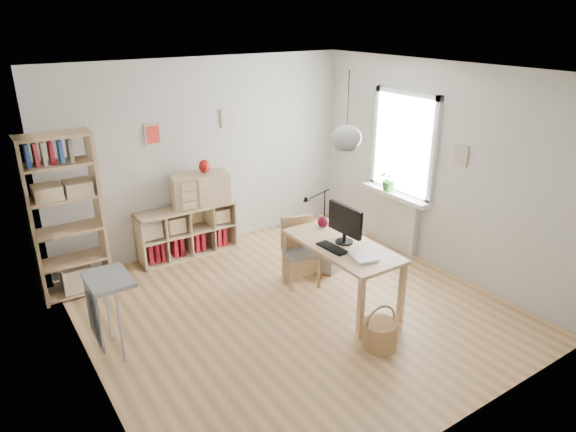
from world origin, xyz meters
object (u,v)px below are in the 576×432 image
cube_shelf (185,235)px  drawer_chest (200,189)px  desk (342,251)px  chair (300,247)px  monitor (345,222)px  storage_chest (327,254)px  tall_bookshelf (64,211)px

cube_shelf → drawer_chest: bearing=-9.0°
desk → chair: size_ratio=1.76×
desk → drawer_chest: drawer_chest is taller
desk → monitor: monitor is taller
desk → storage_chest: (0.44, 0.82, -0.48)m
monitor → desk: bearing=-158.7°
chair → monitor: (0.18, -0.65, 0.52)m
cube_shelf → tall_bookshelf: (-1.56, -0.28, 0.79)m
tall_bookshelf → monitor: size_ratio=3.83×
cube_shelf → tall_bookshelf: bearing=-169.8°
desk → cube_shelf: bearing=114.6°
storage_chest → monitor: 1.22m
cube_shelf → chair: chair is taller
tall_bookshelf → monitor: 3.27m
cube_shelf → tall_bookshelf: 1.77m
chair → drawer_chest: bearing=130.8°
storage_chest → drawer_chest: bearing=112.1°
tall_bookshelf → storage_chest: tall_bookshelf is taller
tall_bookshelf → drawer_chest: (1.82, 0.24, -0.14)m
cube_shelf → monitor: monitor is taller
tall_bookshelf → monitor: bearing=-36.2°
storage_chest → monitor: size_ratio=1.36×
storage_chest → desk: bearing=-137.8°
desk → drawer_chest: (-0.76, 2.19, 0.29)m
tall_bookshelf → drawer_chest: bearing=7.5°
drawer_chest → chair: bearing=-57.2°
cube_shelf → storage_chest: 2.04m
desk → tall_bookshelf: size_ratio=0.75×
drawer_chest → storage_chest: bearing=-38.6°
desk → tall_bookshelf: tall_bookshelf is taller
desk → monitor: (0.05, 0.02, 0.35)m
chair → monitor: size_ratio=1.63×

